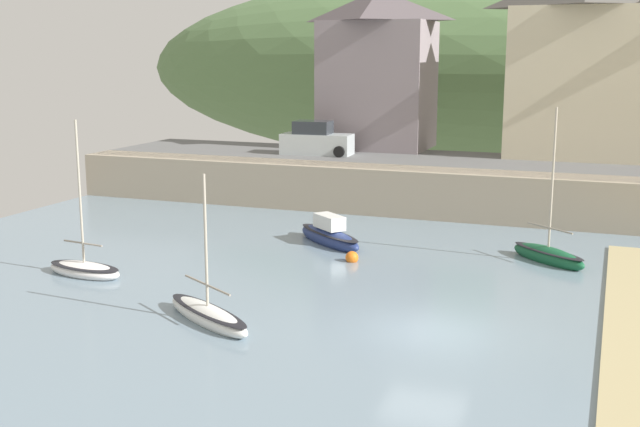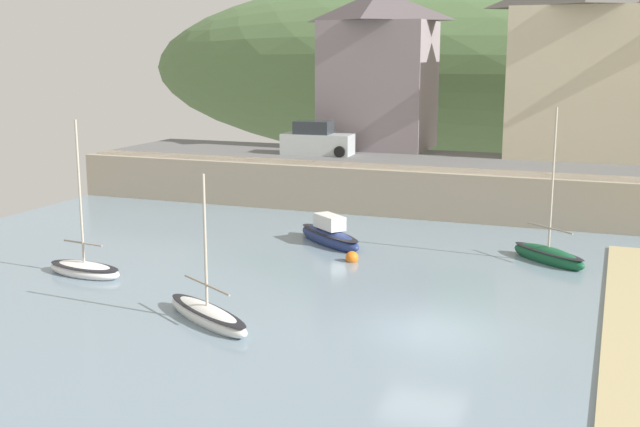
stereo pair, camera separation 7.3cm
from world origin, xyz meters
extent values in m
cube|color=gray|center=(0.00, 0.00, -0.03)|extent=(48.00, 40.00, 0.06)
cube|color=tan|center=(0.00, 17.00, 1.20)|extent=(48.00, 2.40, 2.40)
cube|color=#606060|center=(0.00, 20.70, 2.35)|extent=(48.00, 9.00, 0.10)
ellipsoid|color=#537345|center=(-1.35, 55.20, 6.78)|extent=(80.00, 44.00, 19.38)
cube|color=gray|center=(-9.06, 25.20, 6.26)|extent=(6.44, 5.10, 7.72)
pyramid|color=#534A4D|center=(-9.06, 25.20, 11.05)|extent=(6.74, 5.40, 1.87)
cube|color=beige|center=(2.98, 25.20, 6.56)|extent=(7.92, 5.68, 8.32)
ellipsoid|color=#165532|center=(2.75, 9.65, 0.22)|extent=(3.43, 3.05, 0.81)
ellipsoid|color=black|center=(2.75, 9.65, 0.45)|extent=(3.36, 2.99, 0.12)
cylinder|color=#B2A893|center=(2.75, 9.65, 3.40)|extent=(0.09, 0.09, 5.54)
cylinder|color=gray|center=(2.75, 9.65, 1.39)|extent=(1.88, 1.56, 0.07)
ellipsoid|color=white|center=(-13.43, 1.52, 0.17)|extent=(3.45, 1.65, 0.63)
ellipsoid|color=black|center=(-13.43, 1.52, 0.35)|extent=(3.38, 1.61, 0.12)
cylinder|color=#B2A893|center=(-13.43, 1.52, 3.17)|extent=(0.09, 0.09, 5.35)
cylinder|color=gray|center=(-13.43, 1.52, 1.23)|extent=(1.90, 0.33, 0.07)
ellipsoid|color=navy|center=(-6.51, 9.48, 0.24)|extent=(4.16, 3.66, 0.88)
ellipsoid|color=black|center=(-6.51, 9.48, 0.48)|extent=(4.08, 3.59, 0.12)
cube|color=silver|center=(-6.51, 9.48, 0.98)|extent=(1.69, 1.57, 0.60)
ellipsoid|color=white|center=(-6.52, -1.55, 0.19)|extent=(4.21, 3.06, 0.69)
ellipsoid|color=black|center=(-6.52, -1.55, 0.38)|extent=(4.13, 3.00, 0.12)
cylinder|color=#B2A893|center=(-6.52, -1.55, 2.60)|extent=(0.09, 0.09, 4.12)
cylinder|color=gray|center=(-6.52, -1.55, 1.20)|extent=(2.34, 1.47, 0.07)
cube|color=#B1BBBC|center=(-11.36, 20.70, 3.00)|extent=(4.20, 1.94, 1.20)
cube|color=#282D33|center=(-11.61, 20.70, 3.95)|extent=(2.19, 1.62, 0.80)
cylinder|color=black|center=(-9.71, 21.50, 2.72)|extent=(0.64, 0.22, 0.64)
cylinder|color=black|center=(-9.71, 19.90, 2.72)|extent=(0.64, 0.22, 0.64)
cylinder|color=black|center=(-13.01, 21.50, 2.72)|extent=(0.64, 0.22, 0.64)
cylinder|color=black|center=(-13.01, 19.90, 2.72)|extent=(0.64, 0.22, 0.64)
sphere|color=orange|center=(-4.62, 6.95, 0.16)|extent=(0.53, 0.53, 0.53)
camera|label=1|loc=(4.99, -22.20, 8.20)|focal=44.35mm
camera|label=2|loc=(5.05, -22.18, 8.20)|focal=44.35mm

